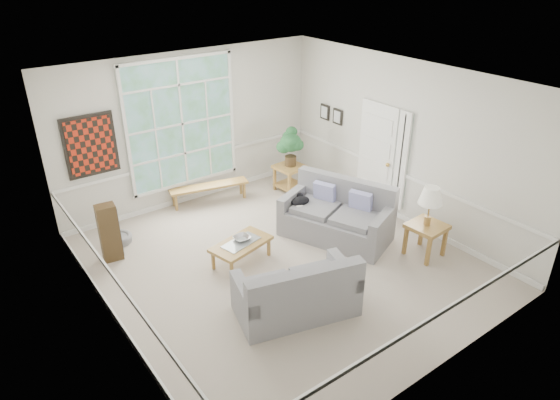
# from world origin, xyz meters

# --- Properties ---
(floor) EXTENTS (5.50, 6.00, 0.01)m
(floor) POSITION_xyz_m (0.00, 0.00, -0.01)
(floor) COLOR #A89A8D
(floor) RESTS_ON ground
(ceiling) EXTENTS (5.50, 6.00, 0.02)m
(ceiling) POSITION_xyz_m (0.00, 0.00, 3.00)
(ceiling) COLOR white
(ceiling) RESTS_ON ground
(wall_back) EXTENTS (5.50, 0.02, 3.00)m
(wall_back) POSITION_xyz_m (0.00, 3.00, 1.50)
(wall_back) COLOR silver
(wall_back) RESTS_ON ground
(wall_front) EXTENTS (5.50, 0.02, 3.00)m
(wall_front) POSITION_xyz_m (0.00, -3.00, 1.50)
(wall_front) COLOR silver
(wall_front) RESTS_ON ground
(wall_left) EXTENTS (0.02, 6.00, 3.00)m
(wall_left) POSITION_xyz_m (-2.75, 0.00, 1.50)
(wall_left) COLOR silver
(wall_left) RESTS_ON ground
(wall_right) EXTENTS (0.02, 6.00, 3.00)m
(wall_right) POSITION_xyz_m (2.75, 0.00, 1.50)
(wall_right) COLOR silver
(wall_right) RESTS_ON ground
(window_back) EXTENTS (2.30, 0.08, 2.40)m
(window_back) POSITION_xyz_m (-0.20, 2.96, 1.65)
(window_back) COLOR white
(window_back) RESTS_ON wall_back
(entry_door) EXTENTS (0.08, 0.90, 2.10)m
(entry_door) POSITION_xyz_m (2.71, 0.60, 1.05)
(entry_door) COLOR white
(entry_door) RESTS_ON floor
(door_sidelight) EXTENTS (0.08, 0.26, 1.90)m
(door_sidelight) POSITION_xyz_m (2.71, -0.03, 1.15)
(door_sidelight) COLOR white
(door_sidelight) RESTS_ON wall_right
(wall_art) EXTENTS (0.90, 0.06, 1.10)m
(wall_art) POSITION_xyz_m (-1.95, 2.95, 1.60)
(wall_art) COLOR maroon
(wall_art) RESTS_ON wall_back
(wall_frame_near) EXTENTS (0.04, 0.26, 0.32)m
(wall_frame_near) POSITION_xyz_m (2.71, 1.75, 1.55)
(wall_frame_near) COLOR black
(wall_frame_near) RESTS_ON wall_right
(wall_frame_far) EXTENTS (0.04, 0.26, 0.32)m
(wall_frame_far) POSITION_xyz_m (2.71, 2.15, 1.55)
(wall_frame_far) COLOR black
(wall_frame_far) RESTS_ON wall_right
(loveseat_right) EXTENTS (1.62, 2.11, 1.02)m
(loveseat_right) POSITION_xyz_m (1.25, 0.09, 0.51)
(loveseat_right) COLOR gray
(loveseat_right) RESTS_ON floor
(loveseat_front) EXTENTS (1.84, 1.28, 0.91)m
(loveseat_front) POSITION_xyz_m (-0.58, -1.10, 0.45)
(loveseat_front) COLOR gray
(loveseat_front) RESTS_ON floor
(coffee_table) EXTENTS (1.11, 0.77, 0.38)m
(coffee_table) POSITION_xyz_m (-0.53, 0.41, 0.19)
(coffee_table) COLOR olive
(coffee_table) RESTS_ON floor
(pewter_bowl) EXTENTS (0.34, 0.34, 0.08)m
(pewter_bowl) POSITION_xyz_m (-0.48, 0.47, 0.42)
(pewter_bowl) COLOR #97979C
(pewter_bowl) RESTS_ON coffee_table
(window_bench) EXTENTS (1.63, 0.68, 0.37)m
(window_bench) POSITION_xyz_m (0.12, 2.65, 0.19)
(window_bench) COLOR olive
(window_bench) RESTS_ON floor
(end_table) EXTENTS (0.62, 0.62, 0.56)m
(end_table) POSITION_xyz_m (1.77, 2.13, 0.28)
(end_table) COLOR olive
(end_table) RESTS_ON floor
(houseplant) EXTENTS (0.65, 0.65, 0.83)m
(houseplant) POSITION_xyz_m (1.80, 2.13, 0.98)
(houseplant) COLOR #22582E
(houseplant) RESTS_ON end_table
(side_table) EXTENTS (0.61, 0.61, 0.58)m
(side_table) POSITION_xyz_m (2.07, -1.23, 0.29)
(side_table) COLOR olive
(side_table) RESTS_ON floor
(table_lamp) EXTENTS (0.39, 0.39, 0.67)m
(table_lamp) POSITION_xyz_m (2.07, -1.21, 0.92)
(table_lamp) COLOR white
(table_lamp) RESTS_ON side_table
(pet_bed) EXTENTS (0.49, 0.49, 0.14)m
(pet_bed) POSITION_xyz_m (-1.94, 2.24, 0.07)
(pet_bed) COLOR gray
(pet_bed) RESTS_ON floor
(floor_speaker) EXTENTS (0.34, 0.28, 1.00)m
(floor_speaker) POSITION_xyz_m (-2.21, 1.79, 0.50)
(floor_speaker) COLOR #3D2C18
(floor_speaker) RESTS_ON floor
(cat) EXTENTS (0.40, 0.31, 0.17)m
(cat) POSITION_xyz_m (0.89, 0.66, 0.61)
(cat) COLOR black
(cat) RESTS_ON loveseat_right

